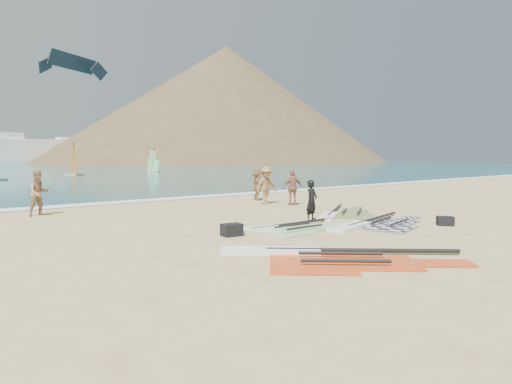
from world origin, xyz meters
TOP-DOWN VIEW (x-y plane):
  - ground at (0.00, 0.00)m, footprint 300.00×300.00m
  - surf_line at (0.00, 12.30)m, footprint 300.00×1.20m
  - headland_main at (85.00, 130.00)m, footprint 143.00×143.00m
  - headland_minor at (120.00, 140.00)m, footprint 70.00×70.00m
  - rig_grey at (0.98, -1.01)m, footprint 5.64×2.89m
  - rig_green at (-2.31, 0.39)m, footprint 4.90×1.92m
  - rig_orange at (2.21, 1.59)m, footprint 5.05×3.75m
  - rig_red at (-4.28, -3.20)m, footprint 5.10×5.23m
  - gear_bag_near at (-4.27, 0.65)m, footprint 0.67×0.52m
  - gear_bag_far at (3.07, -2.57)m, footprint 0.67×0.69m
  - person_wetsuit at (-0.09, 1.17)m, footprint 0.67×0.52m
  - beachgoer_left at (-8.02, 9.60)m, footprint 1.07×0.91m
  - beachgoer_mid at (2.36, 6.85)m, footprint 1.31×0.77m
  - beachgoer_back at (3.16, 5.68)m, footprint 1.16×0.79m
  - beachgoer_right at (3.23, 8.70)m, footprint 1.30×1.79m
  - windsurfer_centre at (3.96, 47.94)m, footprint 2.37×2.90m
  - windsurfer_right at (17.23, 52.57)m, footprint 2.15×2.37m
  - kitesurf_kite at (3.34, 44.44)m, footprint 7.37×4.84m

SIDE VIEW (x-z plane):
  - ground at x=0.00m, z-range 0.00..0.00m
  - surf_line at x=0.00m, z-range -0.02..0.02m
  - headland_main at x=85.00m, z-range -22.50..22.50m
  - headland_minor at x=120.00m, z-range -14.00..14.00m
  - rig_green at x=-2.31m, z-range -0.05..0.15m
  - rig_orange at x=2.21m, z-range -0.05..0.15m
  - rig_grey at x=0.98m, z-range -0.05..0.15m
  - rig_red at x=-4.28m, z-range -0.05..0.15m
  - gear_bag_far at x=3.07m, z-range 0.00..0.34m
  - gear_bag_near at x=-4.27m, z-range 0.00..0.40m
  - person_wetsuit at x=-0.09m, z-range 0.00..1.63m
  - beachgoer_back at x=3.16m, z-range 0.00..1.83m
  - beachgoer_right at x=3.23m, z-range 0.00..1.87m
  - beachgoer_left at x=-8.02m, z-range 0.00..1.94m
  - beachgoer_mid at x=2.36m, z-range 0.00..2.01m
  - windsurfer_right at x=17.23m, z-range -0.75..3.06m
  - windsurfer_centre at x=3.96m, z-range -0.89..3.43m
  - kitesurf_kite at x=3.34m, z-range 12.25..14.92m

